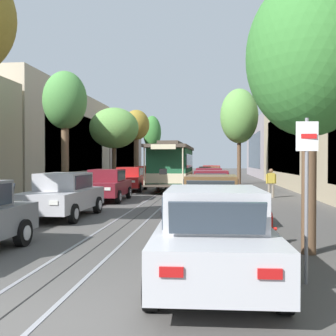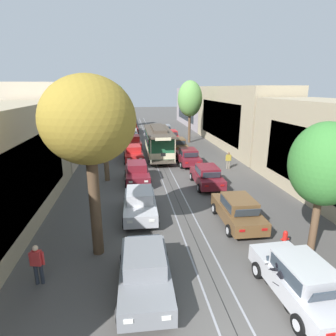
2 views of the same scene
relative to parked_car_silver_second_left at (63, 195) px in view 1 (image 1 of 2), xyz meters
name	(u,v)px [view 1 (image 1 of 2)]	position (x,y,z in m)	size (l,w,h in m)	color
ground_plane	(173,189)	(2.58, 14.75, -0.80)	(160.00, 160.00, 0.00)	#4C4947
trolley_track_rails	(177,186)	(2.58, 18.90, -0.79)	(1.14, 69.48, 0.01)	gray
building_facade_left	(53,142)	(-7.97, 19.50, 2.82)	(5.88, 61.18, 7.70)	tan
building_facade_right	(313,142)	(13.24, 19.65, 2.71)	(5.40, 61.18, 7.45)	tan
parked_car_silver_second_left	(63,195)	(0.00, 0.00, 0.00)	(2.07, 4.39, 1.58)	#B7B7BC
parked_car_maroon_mid_left	(107,185)	(0.02, 6.19, 0.00)	(2.05, 4.38, 1.58)	maroon
parked_car_red_fourth_left	(130,179)	(-0.12, 12.90, 0.00)	(2.08, 4.40, 1.58)	red
parked_car_red_fifth_left	(146,176)	(-0.03, 19.17, 0.00)	(2.07, 4.39, 1.58)	red
parked_car_white_sixth_left	(154,173)	(-0.18, 25.07, 0.00)	(2.02, 4.37, 1.58)	silver
parked_car_red_far_left	(164,172)	(0.05, 31.52, 0.00)	(2.03, 4.37, 1.58)	red
parked_car_silver_near_right	(213,235)	(5.30, -7.52, 0.00)	(2.09, 4.40, 1.58)	#B7B7BC
parked_car_brown_second_right	(211,201)	(5.27, -1.73, 0.00)	(2.07, 4.39, 1.58)	brown
parked_car_maroon_mid_right	(212,188)	(5.28, 4.52, 0.00)	(2.06, 4.39, 1.58)	maroon
parked_car_maroon_fourth_right	(209,181)	(5.13, 10.70, 0.00)	(2.01, 4.36, 1.58)	maroon
parked_car_brown_fifth_right	(210,177)	(5.15, 16.64, 0.00)	(2.03, 4.37, 1.58)	brown
parked_car_red_sixth_right	(211,174)	(5.29, 22.95, 0.00)	(2.01, 4.37, 1.58)	red
parked_car_grey_far_right	(211,172)	(5.22, 28.76, 0.00)	(2.07, 4.39, 1.58)	slate
street_tree_kerb_left_second	(65,102)	(-2.38, 6.87, 4.27)	(2.32, 2.09, 6.71)	brown
street_tree_kerb_left_mid	(114,128)	(-2.13, 16.95, 3.69)	(3.79, 3.09, 6.06)	#4C3826
street_tree_kerb_left_fourth	(136,126)	(-2.30, 27.50, 4.69)	(2.66, 2.76, 7.17)	brown
street_tree_kerb_left_far	(152,133)	(-2.20, 38.17, 4.72)	(2.29, 1.98, 7.69)	#4C3826
street_tree_kerb_right_near	(310,58)	(7.36, -5.11, 3.45)	(2.72, 2.96, 6.01)	brown
street_tree_kerb_right_second	(239,116)	(7.65, 21.90, 5.01)	(3.23, 3.11, 8.18)	brown
cable_car_trolley	(172,166)	(2.58, 14.18, 0.86)	(2.66, 9.15, 3.28)	#1E5B38
motorcycle_with_rider	(174,241)	(4.62, -7.29, -0.15)	(0.56, 1.99, 1.37)	black
pedestrian_on_right_pavement	(271,181)	(8.50, 8.71, 0.09)	(0.55, 0.25, 1.58)	slate
fire_hydrant	(268,228)	(6.62, -4.27, -0.38)	(0.40, 0.22, 0.84)	red
street_sign_post	(307,181)	(6.81, -7.40, 0.89)	(0.36, 0.08, 2.72)	slate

